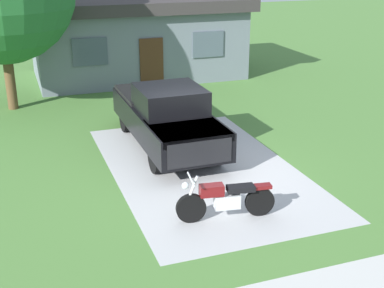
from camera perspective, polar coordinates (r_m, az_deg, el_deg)
The scene contains 5 objects.
ground_plane at distance 14.03m, azimuth 1.16°, elevation -2.71°, with size 80.00×80.00×0.00m, color #4D7C38.
driveway_pad at distance 14.03m, azimuth 1.16°, elevation -2.70°, with size 4.75×8.05×0.01m, color #B7B7B7.
motorcycle at distance 11.37m, azimuth 3.66°, elevation -6.06°, with size 2.20×0.70×1.09m.
pickup_truck at distance 15.39m, azimuth -2.90°, elevation 3.21°, with size 2.02×5.64×1.90m.
neighbor_house at distance 24.22m, azimuth -6.14°, elevation 11.66°, with size 9.60×5.60×3.50m.
Camera 1 is at (-4.61, -12.01, 5.61)m, focal length 48.60 mm.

